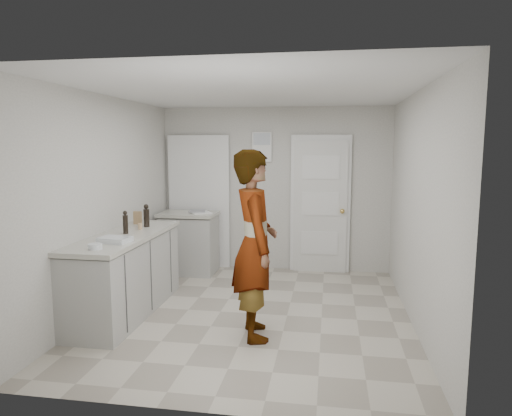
% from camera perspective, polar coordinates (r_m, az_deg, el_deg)
% --- Properties ---
extents(ground, '(4.00, 4.00, 0.00)m').
position_cam_1_polar(ground, '(5.39, -0.32, -13.05)').
color(ground, gray).
rests_on(ground, ground).
extents(room_shell, '(4.00, 4.00, 4.00)m').
position_cam_1_polar(room_shell, '(7.05, 0.91, 0.50)').
color(room_shell, '#B1B0A7').
rests_on(room_shell, ground).
extents(main_counter, '(0.64, 1.96, 0.93)m').
position_cam_1_polar(main_counter, '(5.49, -15.94, -8.26)').
color(main_counter, '#B0B1AC').
rests_on(main_counter, ground).
extents(side_counter, '(0.84, 0.61, 0.93)m').
position_cam_1_polar(side_counter, '(7.00, -8.36, -4.58)').
color(side_counter, '#B0B1AC').
rests_on(side_counter, ground).
extents(person, '(0.64, 0.79, 1.88)m').
position_cam_1_polar(person, '(4.54, -0.17, -4.62)').
color(person, silver).
rests_on(person, ground).
extents(cake_mix_box, '(0.10, 0.05, 0.16)m').
position_cam_1_polar(cake_mix_box, '(6.01, -14.58, -1.18)').
color(cake_mix_box, '#886244').
rests_on(cake_mix_box, main_counter).
extents(spice_jar, '(0.05, 0.05, 0.07)m').
position_cam_1_polar(spice_jar, '(5.62, -14.27, -2.24)').
color(spice_jar, tan).
rests_on(spice_jar, main_counter).
extents(oil_cruet_a, '(0.07, 0.07, 0.28)m').
position_cam_1_polar(oil_cruet_a, '(5.77, -13.54, -0.98)').
color(oil_cruet_a, black).
rests_on(oil_cruet_a, main_counter).
extents(oil_cruet_b, '(0.06, 0.06, 0.26)m').
position_cam_1_polar(oil_cruet_b, '(5.38, -16.01, -1.78)').
color(oil_cruet_b, black).
rests_on(oil_cruet_b, main_counter).
extents(baking_dish, '(0.33, 0.26, 0.05)m').
position_cam_1_polar(baking_dish, '(4.95, -17.24, -3.82)').
color(baking_dish, silver).
rests_on(baking_dish, main_counter).
extents(egg_bowl, '(0.14, 0.14, 0.05)m').
position_cam_1_polar(egg_bowl, '(4.69, -19.48, -4.55)').
color(egg_bowl, silver).
rests_on(egg_bowl, main_counter).
extents(papers, '(0.42, 0.44, 0.01)m').
position_cam_1_polar(papers, '(6.88, -6.99, -0.52)').
color(papers, white).
rests_on(papers, side_counter).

